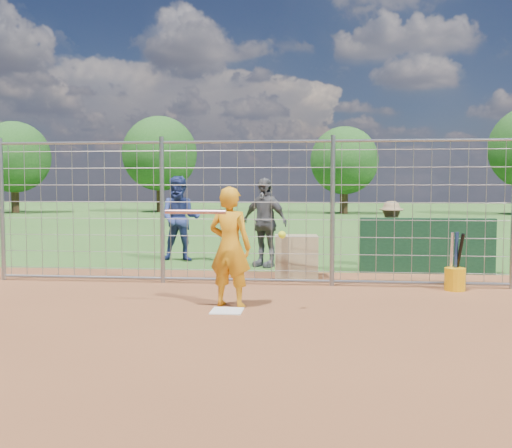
# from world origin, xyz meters

# --- Properties ---
(ground) EXTENTS (100.00, 100.00, 0.00)m
(ground) POSITION_xyz_m (0.00, 0.00, 0.00)
(ground) COLOR #2D591E
(ground) RESTS_ON ground
(infield_dirt) EXTENTS (18.00, 18.00, 0.00)m
(infield_dirt) POSITION_xyz_m (0.00, -3.00, 0.01)
(infield_dirt) COLOR brown
(infield_dirt) RESTS_ON ground
(home_plate) EXTENTS (0.43, 0.43, 0.02)m
(home_plate) POSITION_xyz_m (0.00, -0.20, 0.01)
(home_plate) COLOR silver
(home_plate) RESTS_ON ground
(dugout_wall) EXTENTS (2.60, 0.20, 1.10)m
(dugout_wall) POSITION_xyz_m (3.40, 3.60, 0.55)
(dugout_wall) COLOR #11381E
(dugout_wall) RESTS_ON ground
(batter) EXTENTS (0.72, 0.56, 1.73)m
(batter) POSITION_xyz_m (-0.01, 0.15, 0.86)
(batter) COLOR orange
(batter) RESTS_ON ground
(bystander_a) EXTENTS (1.01, 0.82, 1.96)m
(bystander_a) POSITION_xyz_m (-1.89, 4.95, 0.98)
(bystander_a) COLOR navy
(bystander_a) RESTS_ON ground
(bystander_b) EXTENTS (1.20, 0.97, 1.91)m
(bystander_b) POSITION_xyz_m (0.12, 4.26, 0.96)
(bystander_b) COLOR #525257
(bystander_b) RESTS_ON ground
(bystander_c) EXTENTS (0.97, 0.63, 1.41)m
(bystander_c) POSITION_xyz_m (2.82, 4.46, 0.70)
(bystander_c) COLOR #8F714E
(bystander_c) RESTS_ON ground
(equipment_bin) EXTENTS (0.84, 0.60, 0.80)m
(equipment_bin) POSITION_xyz_m (0.85, 2.87, 0.40)
(equipment_bin) COLOR tan
(equipment_bin) RESTS_ON ground
(equipment_in_play) EXTENTS (1.68, 0.11, 0.39)m
(equipment_in_play) POSITION_xyz_m (-0.15, -0.15, 1.30)
(equipment_in_play) COLOR silver
(equipment_in_play) RESTS_ON ground
(bucket_with_bats) EXTENTS (0.34, 0.39, 0.98)m
(bucket_with_bats) POSITION_xyz_m (3.51, 1.76, 0.25)
(bucket_with_bats) COLOR #ED9E0C
(bucket_with_bats) RESTS_ON ground
(backstop_fence) EXTENTS (9.08, 0.08, 2.60)m
(backstop_fence) POSITION_xyz_m (0.00, 2.00, 1.26)
(backstop_fence) COLOR gray
(backstop_fence) RESTS_ON ground
(tree_line) EXTENTS (44.66, 6.72, 6.48)m
(tree_line) POSITION_xyz_m (3.13, 28.13, 3.71)
(tree_line) COLOR #3F2B19
(tree_line) RESTS_ON ground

